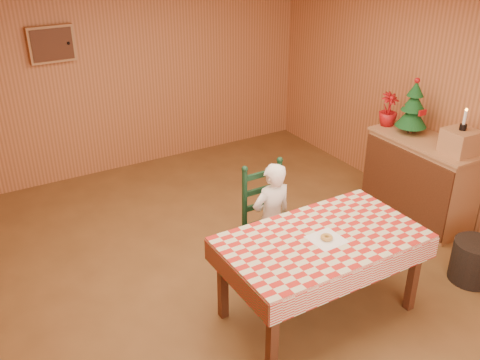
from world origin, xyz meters
name	(u,v)px	position (x,y,z in m)	size (l,w,h in m)	color
ground	(251,277)	(0.00, 0.00, 0.00)	(6.00, 6.00, 0.00)	brown
cabin_walls	(220,76)	(0.00, 0.53, 1.83)	(5.10, 6.05, 2.65)	#BA7043
dining_table	(322,245)	(0.24, -0.70, 0.69)	(1.66, 0.96, 0.77)	#4F2715
ladder_chair	(268,221)	(0.24, 0.08, 0.50)	(0.44, 0.40, 1.08)	black
seated_child	(271,219)	(0.24, 0.03, 0.56)	(0.41, 0.27, 1.12)	white
napkin	(326,239)	(0.24, -0.75, 0.77)	(0.26, 0.26, 0.00)	white
donut	(327,237)	(0.24, -0.75, 0.79)	(0.10, 0.10, 0.03)	#BB8D43
shelf_unit	(420,179)	(2.22, 0.03, 0.47)	(0.54, 1.24, 0.93)	#B57F51
crate	(460,142)	(2.22, -0.37, 1.06)	(0.30, 0.30, 0.25)	#B57F51
christmas_tree	(413,108)	(2.22, 0.28, 1.21)	(0.34, 0.34, 0.62)	#4F2715
flower_arrangement	(389,109)	(2.17, 0.58, 1.12)	(0.21, 0.21, 0.38)	#9E0E11
candle_set	(464,124)	(2.22, -0.37, 1.24)	(0.07, 0.07, 0.22)	black
storage_bin	(473,261)	(1.77, -1.08, 0.20)	(0.41, 0.41, 0.41)	black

